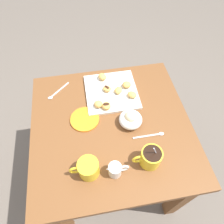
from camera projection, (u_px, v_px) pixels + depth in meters
ground_plane at (112, 171)px, 1.70m from camera, size 8.00×8.00×0.00m
dining_table at (111, 137)px, 1.22m from camera, size 0.85×0.83×0.74m
pastry_plate_square at (111, 92)px, 1.22m from camera, size 0.30×0.30×0.02m
coffee_mug_yellow_left at (150, 157)px, 0.94m from camera, size 0.14×0.10×0.15m
coffee_mug_yellow_right at (88, 168)px, 0.91m from camera, size 0.13×0.10×0.09m
cream_pitcher_white at (115, 170)px, 0.92m from camera, size 0.10×0.06×0.07m
ice_cream_bowl at (131, 119)px, 1.07m from camera, size 0.12×0.12×0.09m
saucer_orange_left at (85, 119)px, 1.11m from camera, size 0.16×0.16×0.01m
loose_spoon_near_saucer at (152, 135)px, 1.06m from camera, size 0.16×0.02×0.01m
loose_spoon_by_plate at (56, 93)px, 1.22m from camera, size 0.13×0.11×0.01m
beignet_0 at (106, 106)px, 1.13m from camera, size 0.06×0.06×0.03m
chocolate_drizzle_0 at (106, 104)px, 1.11m from camera, size 0.04×0.02×0.00m
beignet_1 at (102, 77)px, 1.25m from camera, size 0.07×0.07×0.04m
beignet_2 at (118, 90)px, 1.19m from camera, size 0.06×0.07×0.03m
beignet_3 at (98, 104)px, 1.13m from camera, size 0.06×0.06×0.03m
beignet_4 at (127, 85)px, 1.21m from camera, size 0.05×0.05×0.03m
beignet_5 at (132, 95)px, 1.17m from camera, size 0.07×0.07×0.03m
beignet_6 at (107, 89)px, 1.20m from camera, size 0.06×0.06×0.03m
chocolate_drizzle_6 at (107, 87)px, 1.19m from camera, size 0.03×0.04×0.00m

